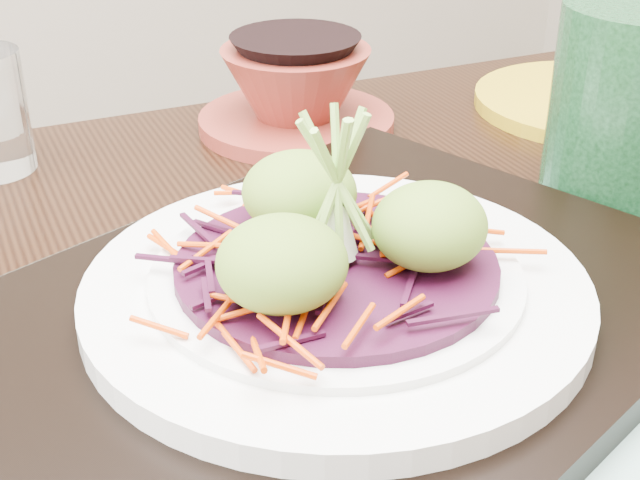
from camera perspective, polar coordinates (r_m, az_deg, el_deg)
name	(u,v)px	position (r m, az deg, el deg)	size (l,w,h in m)	color
dining_table	(297,459)	(0.59, -1.49, -13.84)	(1.23, 0.85, 0.75)	black
placemat	(336,334)	(0.52, 1.01, -6.06)	(0.50, 0.40, 0.00)	gray
serving_tray	(336,317)	(0.51, 1.02, -4.95)	(0.44, 0.33, 0.02)	black
white_plate	(336,288)	(0.50, 1.04, -3.10)	(0.29, 0.29, 0.02)	silver
cabbage_bed	(336,266)	(0.49, 1.06, -1.68)	(0.18, 0.18, 0.01)	#370B24
carrot_julienne	(337,252)	(0.49, 1.07, -0.79)	(0.22, 0.22, 0.01)	#C43803
guacamole_scoops	(337,226)	(0.48, 1.13, 0.89)	(0.16, 0.14, 0.05)	olive
scallion_garnish	(337,189)	(0.47, 1.11, 3.27)	(0.07, 0.07, 0.10)	#7FAF46
terracotta_bowl_set	(296,94)	(0.80, -1.54, 9.35)	(0.22, 0.22, 0.07)	maroon
yellow_plate	(590,102)	(0.90, 16.91, 8.46)	(0.22, 0.22, 0.01)	#A38412
green_jar	(638,106)	(0.69, 19.69, 8.07)	(0.13, 0.13, 0.15)	#184424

